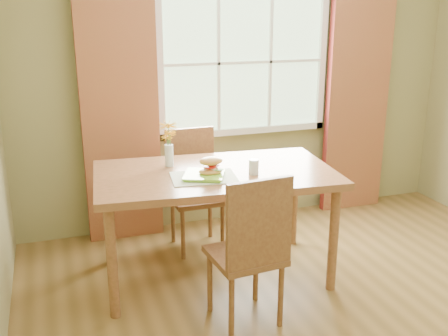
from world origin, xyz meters
The scene contains 12 objects.
room centered at (0.00, 0.00, 1.35)m, with size 4.24×3.84×2.74m.
window centered at (0.00, 1.87, 1.50)m, with size 1.62×0.06×1.32m.
curtain_left centered at (-1.15, 1.78, 1.10)m, with size 0.65×0.08×2.20m, color maroon.
curtain_right centered at (1.15, 1.78, 1.10)m, with size 0.65×0.08×2.20m, color maroon.
dining_table centered at (-0.61, 0.84, 0.75)m, with size 1.81×1.13×0.84m.
chair_near centered at (-0.60, 0.13, 0.57)m, with size 0.47×0.47×1.03m.
chair_far centered at (-0.61, 1.44, 0.55)m, with size 0.42×0.42×1.01m.
placemat centered at (-0.73, 0.72, 0.84)m, with size 0.45×0.33×0.01m, color beige.
plate centered at (-0.73, 0.72, 0.85)m, with size 0.27×0.27×0.01m, color #89D134.
croissant_sandwich centered at (-0.68, 0.72, 0.92)m, with size 0.18×0.12×0.13m.
water_glass centered at (-0.37, 0.69, 0.89)m, with size 0.07×0.07×0.11m.
flower_vase centered at (-0.90, 1.07, 1.04)m, with size 0.14×0.14×0.34m.
Camera 1 is at (-1.71, -2.62, 2.00)m, focal length 42.00 mm.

